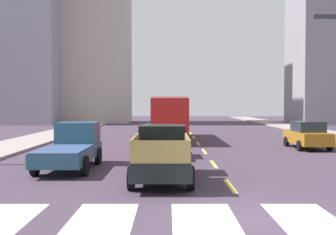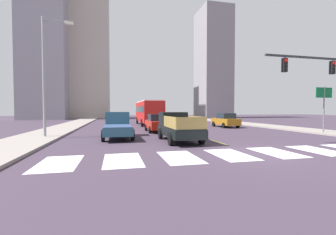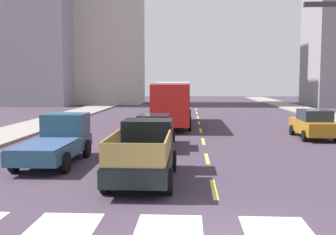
# 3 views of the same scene
# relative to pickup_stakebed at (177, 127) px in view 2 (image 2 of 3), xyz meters

# --- Properties ---
(ground_plane) EXTENTS (160.00, 160.00, 0.00)m
(ground_plane) POSITION_rel_pickup_stakebed_xyz_m (2.38, -5.33, -0.94)
(ground_plane) COLOR #3D303F
(sidewalk_right) EXTENTS (3.59, 110.00, 0.15)m
(sidewalk_right) POSITION_rel_pickup_stakebed_xyz_m (14.71, 12.67, -0.86)
(sidewalk_right) COLOR gray
(sidewalk_right) RESTS_ON ground
(sidewalk_left) EXTENTS (3.59, 110.00, 0.15)m
(sidewalk_left) POSITION_rel_pickup_stakebed_xyz_m (-9.96, 12.67, -0.86)
(sidewalk_left) COLOR gray
(sidewalk_left) RESTS_ON ground
(crosswalk_stripe_0) EXTENTS (1.58, 2.92, 0.01)m
(crosswalk_stripe_0) POSITION_rel_pickup_stakebed_xyz_m (-6.41, -5.33, -0.93)
(crosswalk_stripe_0) COLOR silver
(crosswalk_stripe_0) RESTS_ON ground
(crosswalk_stripe_1) EXTENTS (1.58, 2.92, 0.01)m
(crosswalk_stripe_1) POSITION_rel_pickup_stakebed_xyz_m (-3.90, -5.33, -0.93)
(crosswalk_stripe_1) COLOR silver
(crosswalk_stripe_1) RESTS_ON ground
(crosswalk_stripe_2) EXTENTS (1.58, 2.92, 0.01)m
(crosswalk_stripe_2) POSITION_rel_pickup_stakebed_xyz_m (-1.39, -5.33, -0.93)
(crosswalk_stripe_2) COLOR silver
(crosswalk_stripe_2) RESTS_ON ground
(crosswalk_stripe_3) EXTENTS (1.58, 2.92, 0.01)m
(crosswalk_stripe_3) POSITION_rel_pickup_stakebed_xyz_m (1.12, -5.33, -0.93)
(crosswalk_stripe_3) COLOR silver
(crosswalk_stripe_3) RESTS_ON ground
(crosswalk_stripe_4) EXTENTS (1.58, 2.92, 0.01)m
(crosswalk_stripe_4) POSITION_rel_pickup_stakebed_xyz_m (3.63, -5.33, -0.93)
(crosswalk_stripe_4) COLOR silver
(crosswalk_stripe_4) RESTS_ON ground
(crosswalk_stripe_5) EXTENTS (1.58, 2.92, 0.01)m
(crosswalk_stripe_5) POSITION_rel_pickup_stakebed_xyz_m (6.14, -5.33, -0.93)
(crosswalk_stripe_5) COLOR silver
(crosswalk_stripe_5) RESTS_ON ground
(lane_dash_0) EXTENTS (0.16, 2.40, 0.01)m
(lane_dash_0) POSITION_rel_pickup_stakebed_xyz_m (2.38, -1.33, -0.93)
(lane_dash_0) COLOR #DBD049
(lane_dash_0) RESTS_ON ground
(lane_dash_1) EXTENTS (0.16, 2.40, 0.01)m
(lane_dash_1) POSITION_rel_pickup_stakebed_xyz_m (2.38, 3.67, -0.93)
(lane_dash_1) COLOR #DBD049
(lane_dash_1) RESTS_ON ground
(lane_dash_2) EXTENTS (0.16, 2.40, 0.01)m
(lane_dash_2) POSITION_rel_pickup_stakebed_xyz_m (2.38, 8.67, -0.93)
(lane_dash_2) COLOR #DBD049
(lane_dash_2) RESTS_ON ground
(lane_dash_3) EXTENTS (0.16, 2.40, 0.01)m
(lane_dash_3) POSITION_rel_pickup_stakebed_xyz_m (2.38, 13.67, -0.93)
(lane_dash_3) COLOR #DBD049
(lane_dash_3) RESTS_ON ground
(lane_dash_4) EXTENTS (0.16, 2.40, 0.01)m
(lane_dash_4) POSITION_rel_pickup_stakebed_xyz_m (2.38, 18.67, -0.93)
(lane_dash_4) COLOR #DBD049
(lane_dash_4) RESTS_ON ground
(lane_dash_5) EXTENTS (0.16, 2.40, 0.01)m
(lane_dash_5) POSITION_rel_pickup_stakebed_xyz_m (2.38, 23.67, -0.93)
(lane_dash_5) COLOR #DBD049
(lane_dash_5) RESTS_ON ground
(lane_dash_6) EXTENTS (0.16, 2.40, 0.01)m
(lane_dash_6) POSITION_rel_pickup_stakebed_xyz_m (2.38, 28.67, -0.93)
(lane_dash_6) COLOR #DBD049
(lane_dash_6) RESTS_ON ground
(lane_dash_7) EXTENTS (0.16, 2.40, 0.01)m
(lane_dash_7) POSITION_rel_pickup_stakebed_xyz_m (2.38, 33.67, -0.93)
(lane_dash_7) COLOR #DBD049
(lane_dash_7) RESTS_ON ground
(pickup_stakebed) EXTENTS (2.18, 5.20, 1.96)m
(pickup_stakebed) POSITION_rel_pickup_stakebed_xyz_m (0.00, 0.00, 0.00)
(pickup_stakebed) COLOR black
(pickup_stakebed) RESTS_ON ground
(pickup_dark) EXTENTS (2.18, 5.20, 1.96)m
(pickup_dark) POSITION_rel_pickup_stakebed_xyz_m (-4.01, 2.66, -0.02)
(pickup_dark) COLOR #285168
(pickup_dark) RESTS_ON ground
(city_bus) EXTENTS (2.72, 10.80, 3.32)m
(city_bus) POSITION_rel_pickup_stakebed_xyz_m (0.35, 16.35, 1.02)
(city_bus) COLOR red
(city_bus) RESTS_ON ground
(sedan_mid) EXTENTS (2.02, 4.40, 1.72)m
(sedan_mid) POSITION_rel_pickup_stakebed_xyz_m (-0.22, 6.48, -0.08)
(sedan_mid) COLOR red
(sedan_mid) RESTS_ON ground
(sedan_far) EXTENTS (2.02, 4.40, 1.72)m
(sedan_far) POSITION_rel_pickup_stakebed_xyz_m (8.99, 10.26, -0.08)
(sedan_far) COLOR #9F6717
(sedan_far) RESTS_ON ground
(direction_sign_green) EXTENTS (1.70, 0.12, 4.20)m
(direction_sign_green) POSITION_rel_pickup_stakebed_xyz_m (13.78, 1.24, 2.10)
(direction_sign_green) COLOR slate
(direction_sign_green) RESTS_ON ground
(streetlight_left) EXTENTS (2.20, 0.28, 9.00)m
(streetlight_left) POSITION_rel_pickup_stakebed_xyz_m (-9.17, 3.50, 4.03)
(streetlight_left) COLOR gray
(streetlight_left) RESTS_ON ground
(tower_tall_centre) EXTENTS (9.57, 8.98, 41.00)m
(tower_tall_centre) POSITION_rel_pickup_stakebed_xyz_m (-19.45, 41.44, 19.56)
(tower_tall_centre) COLOR gray
(tower_tall_centre) RESTS_ON ground
(block_mid_left) EXTENTS (7.57, 9.36, 28.76)m
(block_mid_left) POSITION_rel_pickup_stakebed_xyz_m (21.56, 41.59, 13.44)
(block_mid_left) COLOR gray
(block_mid_left) RESTS_ON ground
(block_low_left) EXTENTS (9.57, 8.02, 35.47)m
(block_low_left) POSITION_rel_pickup_stakebed_xyz_m (-10.34, 45.89, 16.80)
(block_low_left) COLOR #B1A69A
(block_low_left) RESTS_ON ground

